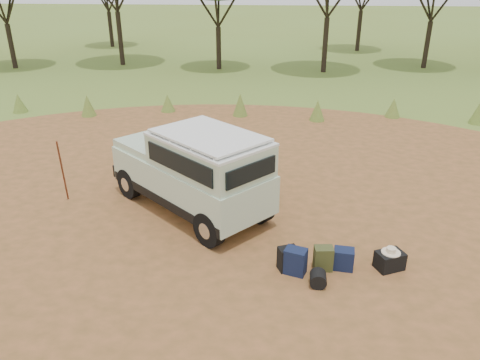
# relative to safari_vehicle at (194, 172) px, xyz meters

# --- Properties ---
(ground) EXTENTS (140.00, 140.00, 0.00)m
(ground) POSITION_rel_safari_vehicle_xyz_m (0.44, -0.75, -1.02)
(ground) COLOR olive
(ground) RESTS_ON ground
(dirt_clearing) EXTENTS (23.00, 23.00, 0.01)m
(dirt_clearing) POSITION_rel_safari_vehicle_xyz_m (0.44, -0.75, -1.01)
(dirt_clearing) COLOR #9B5B32
(dirt_clearing) RESTS_ON ground
(grass_fringe) EXTENTS (36.60, 1.60, 0.90)m
(grass_fringe) POSITION_rel_safari_vehicle_xyz_m (0.56, 7.92, -0.61)
(grass_fringe) COLOR olive
(grass_fringe) RESTS_ON ground
(safari_vehicle) EXTENTS (4.32, 4.14, 2.11)m
(safari_vehicle) POSITION_rel_safari_vehicle_xyz_m (0.00, 0.00, 0.00)
(safari_vehicle) COLOR #B4CCAE
(safari_vehicle) RESTS_ON ground
(walking_staff) EXTENTS (0.18, 0.41, 1.69)m
(walking_staff) POSITION_rel_safari_vehicle_xyz_m (-3.28, 0.18, -0.17)
(walking_staff) COLOR maroon
(walking_staff) RESTS_ON ground
(backpack_black) EXTENTS (0.43, 0.38, 0.49)m
(backpack_black) POSITION_rel_safari_vehicle_xyz_m (2.20, -2.27, -0.77)
(backpack_black) COLOR black
(backpack_black) RESTS_ON ground
(backpack_navy) EXTENTS (0.48, 0.41, 0.53)m
(backpack_navy) POSITION_rel_safari_vehicle_xyz_m (2.34, -2.37, -0.75)
(backpack_navy) COLOR #131F3D
(backpack_navy) RESTS_ON ground
(backpack_olive) EXTENTS (0.38, 0.29, 0.50)m
(backpack_olive) POSITION_rel_safari_vehicle_xyz_m (2.88, -2.20, -0.77)
(backpack_olive) COLOR #404721
(backpack_olive) RESTS_ON ground
(duffel_navy) EXTENTS (0.42, 0.33, 0.43)m
(duffel_navy) POSITION_rel_safari_vehicle_xyz_m (3.28, -2.15, -0.80)
(duffel_navy) COLOR #131F3D
(duffel_navy) RESTS_ON ground
(hard_case) EXTENTS (0.62, 0.55, 0.37)m
(hard_case) POSITION_rel_safari_vehicle_xyz_m (4.18, -2.08, -0.84)
(hard_case) COLOR black
(hard_case) RESTS_ON ground
(stuff_sack) EXTENTS (0.32, 0.32, 0.31)m
(stuff_sack) POSITION_rel_safari_vehicle_xyz_m (2.76, -2.74, -0.86)
(stuff_sack) COLOR black
(stuff_sack) RESTS_ON ground
(safari_hat) EXTENTS (0.37, 0.37, 0.11)m
(safari_hat) POSITION_rel_safari_vehicle_xyz_m (4.18, -2.08, -0.61)
(safari_hat) COLOR beige
(safari_hat) RESTS_ON hard_case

